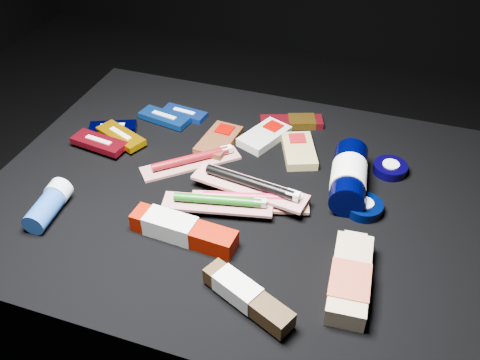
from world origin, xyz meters
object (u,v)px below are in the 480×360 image
(lotion_bottle, at_px, (349,176))
(toothpaste_carton_red, at_px, (179,229))
(bodywash_bottle, at_px, (350,280))
(deodorant_stick, at_px, (49,205))

(lotion_bottle, xyz_separation_m, toothpaste_carton_red, (-0.27, -0.23, -0.02))
(lotion_bottle, height_order, bodywash_bottle, lotion_bottle)
(deodorant_stick, xyz_separation_m, toothpaste_carton_red, (0.26, 0.02, -0.00))
(lotion_bottle, bearing_deg, bodywash_bottle, -85.95)
(deodorant_stick, relative_size, toothpaste_carton_red, 0.58)
(deodorant_stick, bearing_deg, toothpaste_carton_red, 0.27)
(bodywash_bottle, xyz_separation_m, toothpaste_carton_red, (-0.32, 0.02, -0.00))
(deodorant_stick, bearing_deg, bodywash_bottle, -4.44)
(lotion_bottle, distance_m, bodywash_bottle, 0.26)
(bodywash_bottle, relative_size, deodorant_stick, 1.63)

